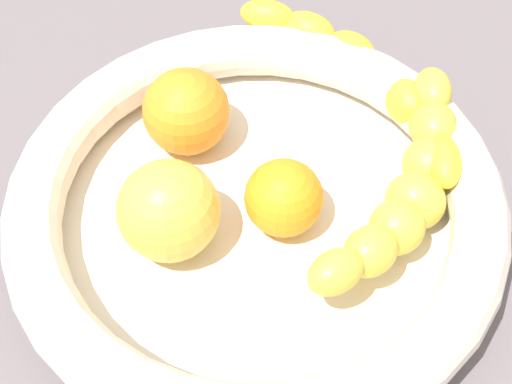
{
  "coord_description": "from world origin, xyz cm",
  "views": [
    {
      "loc": [
        13.5,
        -25.81,
        46.55
      ],
      "look_at": [
        0.0,
        0.0,
        7.76
      ],
      "focal_mm": 53.27,
      "sensor_mm": 36.0,
      "label": 1
    }
  ],
  "objects_px": {
    "banana_draped_right": "(369,78)",
    "orange_front": "(284,198)",
    "banana_draped_left": "(407,189)",
    "orange_mid_left": "(186,112)",
    "apple_yellow": "(169,211)",
    "fruit_bowl": "(256,209)"
  },
  "relations": [
    {
      "from": "fruit_bowl",
      "to": "orange_mid_left",
      "type": "height_order",
      "value": "orange_mid_left"
    },
    {
      "from": "orange_mid_left",
      "to": "orange_front",
      "type": "bearing_deg",
      "value": -19.26
    },
    {
      "from": "fruit_bowl",
      "to": "orange_front",
      "type": "relative_size",
      "value": 6.35
    },
    {
      "from": "fruit_bowl",
      "to": "banana_draped_right",
      "type": "height_order",
      "value": "banana_draped_right"
    },
    {
      "from": "orange_front",
      "to": "orange_mid_left",
      "type": "height_order",
      "value": "orange_mid_left"
    },
    {
      "from": "banana_draped_right",
      "to": "orange_mid_left",
      "type": "distance_m",
      "value": 0.14
    },
    {
      "from": "banana_draped_right",
      "to": "apple_yellow",
      "type": "distance_m",
      "value": 0.18
    },
    {
      "from": "banana_draped_right",
      "to": "apple_yellow",
      "type": "xyz_separation_m",
      "value": [
        -0.06,
        -0.17,
        0.01
      ]
    },
    {
      "from": "banana_draped_left",
      "to": "orange_mid_left",
      "type": "height_order",
      "value": "orange_mid_left"
    },
    {
      "from": "banana_draped_right",
      "to": "orange_front",
      "type": "relative_size",
      "value": 4.1
    },
    {
      "from": "fruit_bowl",
      "to": "apple_yellow",
      "type": "bearing_deg",
      "value": -135.48
    },
    {
      "from": "banana_draped_right",
      "to": "orange_front",
      "type": "height_order",
      "value": "orange_front"
    },
    {
      "from": "banana_draped_left",
      "to": "apple_yellow",
      "type": "bearing_deg",
      "value": -144.87
    },
    {
      "from": "fruit_bowl",
      "to": "banana_draped_left",
      "type": "distance_m",
      "value": 0.1
    },
    {
      "from": "banana_draped_left",
      "to": "apple_yellow",
      "type": "distance_m",
      "value": 0.15
    },
    {
      "from": "fruit_bowl",
      "to": "orange_front",
      "type": "xyz_separation_m",
      "value": [
        0.02,
        0.01,
        0.01
      ]
    },
    {
      "from": "banana_draped_left",
      "to": "fruit_bowl",
      "type": "bearing_deg",
      "value": -150.37
    },
    {
      "from": "fruit_bowl",
      "to": "orange_mid_left",
      "type": "relative_size",
      "value": 5.34
    },
    {
      "from": "banana_draped_right",
      "to": "orange_front",
      "type": "xyz_separation_m",
      "value": [
        -0.01,
        -0.13,
        0.0
      ]
    },
    {
      "from": "banana_draped_left",
      "to": "orange_mid_left",
      "type": "xyz_separation_m",
      "value": [
        -0.16,
        -0.01,
        0.0
      ]
    },
    {
      "from": "orange_front",
      "to": "fruit_bowl",
      "type": "bearing_deg",
      "value": -157.03
    },
    {
      "from": "banana_draped_left",
      "to": "banana_draped_right",
      "type": "xyz_separation_m",
      "value": [
        -0.06,
        0.09,
        -0.0
      ]
    }
  ]
}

